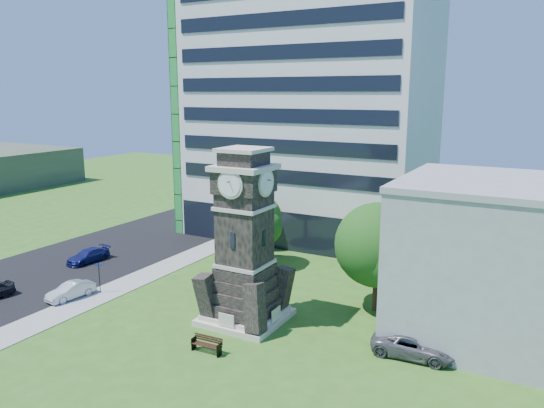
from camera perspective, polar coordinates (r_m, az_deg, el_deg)
The scene contains 15 objects.
ground at distance 38.65m, azimuth -8.33°, elevation -12.38°, with size 160.00×160.00×0.00m, color #315D1A.
sidewalk at distance 47.92m, azimuth -13.87°, elevation -7.69°, with size 3.00×70.00×0.06m, color gray.
street at distance 53.83m, azimuth -20.60°, elevation -5.96°, with size 14.00×80.00×0.02m, color black.
clock_tower at distance 36.74m, azimuth -2.94°, elevation -4.77°, with size 5.40×5.40×12.22m.
office_tall at distance 59.20m, azimuth 4.11°, elevation 10.33°, with size 26.20×15.11×28.60m.
office_low at distance 37.47m, azimuth 25.22°, elevation -5.71°, with size 15.20×12.20×10.40m.
car_street_mid at distance 44.82m, azimuth -20.83°, elevation -8.72°, with size 1.32×3.80×1.25m, color #B1B2B9.
car_street_north at distance 53.50m, azimuth -19.18°, elevation -5.28°, with size 1.75×4.30×1.25m, color navy.
car_east_lot at distance 34.52m, azimuth 15.01°, elevation -14.48°, with size 2.34×5.07×1.41m, color #57575D.
park_bench at distance 34.18m, azimuth -7.01°, elevation -14.69°, with size 2.04×0.54×1.05m.
street_sign at distance 44.85m, azimuth -18.09°, elevation -7.21°, with size 0.61×0.06×2.53m.
tree_nw at distance 55.47m, azimuth -1.99°, elevation -0.63°, with size 5.90×5.37×6.63m.
tree_nc at distance 48.86m, azimuth -1.63°, elevation -1.82°, with size 5.25×4.77×6.80m.
tree_ne at distance 50.67m, azimuth 11.41°, elevation -2.60°, with size 5.35×4.86×5.90m.
tree_east at distance 39.18m, azimuth 11.35°, elevation -4.63°, with size 6.79×6.17×8.11m.
Camera 1 is at (21.57, -27.91, 15.80)m, focal length 35.00 mm.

